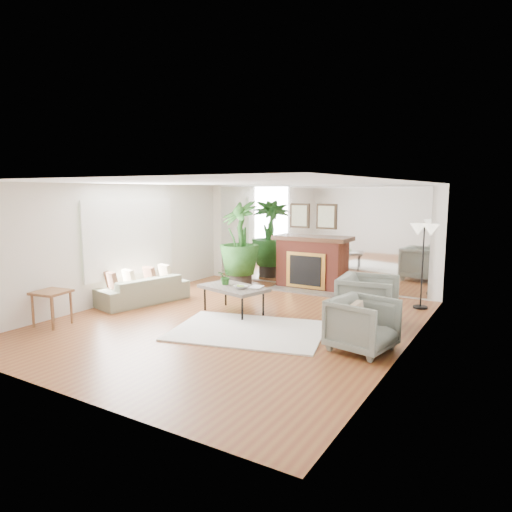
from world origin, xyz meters
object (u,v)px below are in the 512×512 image
Objects in this scene: fireplace at (309,262)px; potted_ficus at (239,241)px; sofa at (143,290)px; armchair_front at (362,325)px; side_table at (51,297)px; floor_lamp at (424,237)px; coffee_table at (233,289)px; armchair_back at (368,300)px.

potted_ficus is (-1.61, -0.59, 0.47)m from fireplace.
fireplace is at bearing 154.57° from sofa.
side_table is (-5.09, -1.55, 0.12)m from armchair_front.
fireplace is at bearing 169.11° from floor_lamp.
sofa reaches higher than coffee_table.
floor_lamp is at bearing 129.51° from sofa.
potted_ficus is at bearing 77.24° from side_table.
floor_lamp is at bearing 40.52° from side_table.
fireplace is at bearing 62.60° from side_table.
armchair_back is 0.46× the size of potted_ficus.
armchair_back is at bearing 31.23° from side_table.
potted_ficus reaches higher than side_table.
floor_lamp is (5.33, 4.56, 0.94)m from side_table.
floor_lamp is (2.70, -0.52, 0.80)m from fireplace.
coffee_table is 3.91m from floor_lamp.
potted_ficus is at bearing 174.62° from sofa.
sofa is at bearing 84.87° from side_table.
sofa is 2.05m from side_table.
fireplace reaches higher than side_table.
fireplace is 1.78m from potted_ficus.
side_table is (-0.18, -2.02, 0.24)m from sofa.
potted_ficus is 4.33m from floor_lamp.
potted_ficus is at bearing -160.04° from fireplace.
armchair_back is at bearing 24.85° from armchair_front.
potted_ficus is at bearing -179.11° from floor_lamp.
fireplace is 2.34× the size of armchair_front.
coffee_table is (-0.36, -2.75, -0.18)m from fireplace.
potted_ficus is at bearing 120.22° from coffee_table.
sofa is at bearing 95.29° from armchair_front.
coffee_table is at bearing -59.78° from potted_ficus.
floor_lamp is (3.06, 2.23, 0.98)m from coffee_table.
floor_lamp is at bearing -25.15° from armchair_back.
armchair_front reaches higher than coffee_table.
fireplace reaches higher than armchair_back.
armchair_back is at bearing -109.03° from floor_lamp.
floor_lamp is (0.24, 3.01, 1.06)m from armchair_front.
sofa is 1.13× the size of floor_lamp.
floor_lamp is (5.15, 2.53, 1.18)m from sofa.
side_table is at bearing -117.40° from fireplace.
floor_lamp reaches higher than side_table.
potted_ficus is (-4.07, 2.94, 0.73)m from armchair_front.
potted_ficus reaches higher than floor_lamp.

